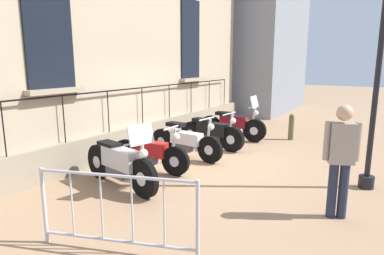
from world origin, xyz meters
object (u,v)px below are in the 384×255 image
motorcycle_red (150,153)px  crowd_barrier (117,210)px  motorcycle_white (186,142)px  motorcycle_black (211,133)px  motorcycle_silver (120,164)px  bollard (291,127)px  pedestrian_standing (341,155)px  motorcycle_maroon (233,125)px

motorcycle_red → crowd_barrier: (1.68, -2.73, 0.15)m
motorcycle_white → crowd_barrier: size_ratio=1.08×
motorcycle_red → motorcycle_black: size_ratio=0.98×
motorcycle_silver → motorcycle_black: 3.54m
bollard → pedestrian_standing: size_ratio=0.46×
motorcycle_red → motorcycle_black: 2.48m
crowd_barrier → bollard: bearing=88.9°
motorcycle_red → pedestrian_standing: (3.88, -0.23, 0.59)m
motorcycle_white → pedestrian_standing: pedestrian_standing is taller
motorcycle_red → motorcycle_maroon: motorcycle_maroon is taller
crowd_barrier → motorcycle_red: bearing=121.5°
motorcycle_maroon → crowd_barrier: 6.64m
motorcycle_maroon → crowd_barrier: bearing=-77.6°
motorcycle_silver → motorcycle_red: 1.08m
motorcycle_maroon → pedestrian_standing: bearing=-47.8°
motorcycle_red → pedestrian_standing: pedestrian_standing is taller
motorcycle_silver → crowd_barrier: motorcycle_silver is taller
bollard → motorcycle_maroon: bearing=-149.5°
motorcycle_black → bollard: 2.75m
motorcycle_maroon → bollard: (1.57, 0.93, -0.04)m
pedestrian_standing → motorcycle_black: bearing=143.7°
motorcycle_white → bollard: motorcycle_white is taller
motorcycle_silver → bollard: bearing=73.7°
bollard → pedestrian_standing: (2.06, -4.92, 0.60)m
bollard → pedestrian_standing: 5.37m
motorcycle_white → motorcycle_black: bearing=85.5°
motorcycle_maroon → bollard: motorcycle_maroon is taller
motorcycle_red → motorcycle_maroon: size_ratio=0.91×
motorcycle_red → motorcycle_silver: bearing=-82.7°
motorcycle_red → motorcycle_white: bearing=85.2°
motorcycle_red → crowd_barrier: size_ratio=0.99×
motorcycle_white → motorcycle_maroon: (0.14, 2.48, 0.03)m
motorcycle_white → motorcycle_black: size_ratio=1.07×
crowd_barrier → motorcycle_white: bearing=111.4°
crowd_barrier → motorcycle_silver: bearing=132.9°
motorcycle_red → motorcycle_white: size_ratio=0.91×
motorcycle_silver → motorcycle_red: (-0.14, 1.07, -0.06)m
motorcycle_red → bollard: size_ratio=2.42×
motorcycle_red → crowd_barrier: bearing=-58.5°
motorcycle_white → bollard: 3.82m
motorcycle_silver → pedestrian_standing: bearing=12.7°
motorcycle_silver → motorcycle_red: motorcycle_silver is taller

